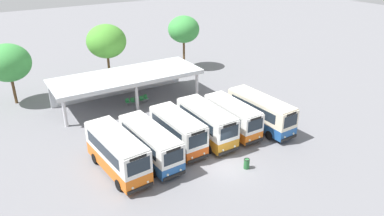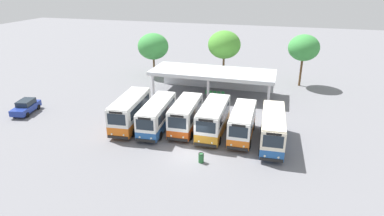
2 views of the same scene
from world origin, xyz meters
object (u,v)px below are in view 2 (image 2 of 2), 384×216
Objects in this scene: city_bus_middle_cream at (186,115)px; waiting_chair_fourth_seat at (219,94)px; waiting_chair_middle_seat at (215,93)px; litter_bin_apron at (201,158)px; city_bus_second_in_row at (157,115)px; waiting_chair_end_by_column at (207,92)px; parked_car_flank at (26,107)px; city_bus_fourth_amber at (213,118)px; waiting_chair_second_from_end at (211,93)px; waiting_chair_fifth_seat at (223,94)px; city_bus_fifth_blue at (242,122)px; city_bus_nearest_orange at (130,111)px; city_bus_far_end_green at (273,128)px.

waiting_chair_fourth_seat is at bearing 83.22° from city_bus_middle_cream.
waiting_chair_middle_seat is 17.19m from litter_bin_apron.
waiting_chair_end_by_column is at bearing 77.40° from city_bus_second_in_row.
parked_car_flank is 5.05× the size of waiting_chair_end_by_column.
litter_bin_apron is at bearing -83.53° from waiting_chair_fourth_seat.
city_bus_middle_cream reaches higher than city_bus_second_in_row.
city_bus_fourth_amber is at bearing 1.59° from parked_car_flank.
waiting_chair_end_by_column is 1.00× the size of waiting_chair_second_from_end.
city_bus_second_in_row is 9.06× the size of waiting_chair_middle_seat.
waiting_chair_fifth_seat is at bearing 4.25° from waiting_chair_middle_seat.
parked_car_flank is 23.01m from waiting_chair_end_by_column.
city_bus_second_in_row is at bearing -107.89° from waiting_chair_middle_seat.
city_bus_fifth_blue reaches higher than waiting_chair_fifth_seat.
litter_bin_apron is at bearing -28.87° from city_bus_nearest_orange.
waiting_chair_middle_seat is at bearing -6.18° from waiting_chair_end_by_column.
waiting_chair_fifth_seat is at bearing 3.01° from waiting_chair_second_from_end.
city_bus_second_in_row is at bearing 139.64° from litter_bin_apron.
litter_bin_apron is (3.24, -5.91, -1.33)m from city_bus_middle_cream.
city_bus_fifth_blue is at bearing -67.10° from waiting_chair_fourth_seat.
city_bus_fourth_amber reaches higher than waiting_chair_fifth_seat.
city_bus_fifth_blue is 7.98× the size of waiting_chair_second_from_end.
city_bus_second_in_row is 12.34m from waiting_chair_middle_seat.
city_bus_far_end_green is at bearing -56.83° from waiting_chair_fourth_seat.
city_bus_fifth_blue is at bearing -69.78° from waiting_chair_fifth_seat.
city_bus_second_in_row is 12.17m from waiting_chair_second_from_end.
parked_car_flank is (-26.07, -0.63, -0.89)m from city_bus_fifth_blue.
waiting_chair_fourth_seat is at bearing 29.00° from parked_car_flank.
city_bus_fourth_amber reaches higher than waiting_chair_end_by_column.
waiting_chair_second_from_end is at bearing -179.47° from waiting_chair_middle_seat.
city_bus_far_end_green reaches higher than waiting_chair_end_by_column.
city_bus_middle_cream is 11.22m from waiting_chair_fourth_seat.
city_bus_far_end_green is at bearing -53.21° from waiting_chair_second_from_end.
litter_bin_apron is at bearing -61.27° from city_bus_middle_cream.
city_bus_middle_cream is 20.06m from parked_car_flank.
city_bus_nearest_orange is 8.90× the size of waiting_chair_end_by_column.
waiting_chair_middle_seat is (-5.29, 11.22, -1.20)m from city_bus_fifth_blue.
litter_bin_apron is at bearing -12.50° from parked_car_flank.
waiting_chair_middle_seat is at bearing 98.33° from litter_bin_apron.
waiting_chair_end_by_column is 2.26m from waiting_chair_fifth_seat.
waiting_chair_middle_seat is at bearing 101.45° from city_bus_fourth_amber.
litter_bin_apron is (0.22, -5.80, -1.38)m from city_bus_fourth_amber.
city_bus_second_in_row is at bearing 3.83° from city_bus_nearest_orange.
city_bus_nearest_orange is at bearing -175.71° from city_bus_fourth_amber.
city_bus_middle_cream reaches higher than litter_bin_apron.
litter_bin_apron is at bearing -87.83° from city_bus_fourth_amber.
parked_car_flank reaches higher than waiting_chair_fourth_seat.
city_bus_far_end_green is at bearing -51.80° from waiting_chair_end_by_column.
waiting_chair_fifth_seat is at bearing 28.59° from parked_car_flank.
city_bus_far_end_green is (9.07, -0.78, 0.01)m from city_bus_middle_cream.
city_bus_fourth_amber is at bearing -81.33° from waiting_chair_fourth_seat.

